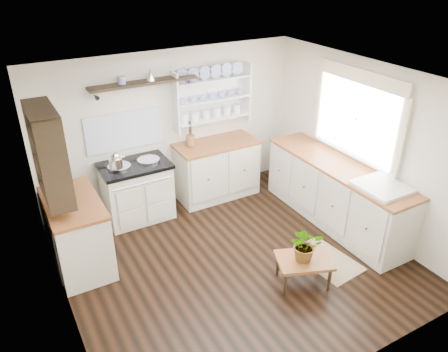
{
  "coord_description": "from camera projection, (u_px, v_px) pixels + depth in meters",
  "views": [
    {
      "loc": [
        -2.29,
        -3.78,
        3.51
      ],
      "look_at": [
        -0.02,
        0.25,
        1.1
      ],
      "focal_mm": 35.0,
      "sensor_mm": 36.0,
      "label": 1
    }
  ],
  "objects": [
    {
      "name": "floor",
      "position": [
        235.0,
        260.0,
        5.54
      ],
      "size": [
        4.0,
        3.8,
        0.01
      ],
      "primitive_type": "cube",
      "color": "black",
      "rests_on": "ground"
    },
    {
      "name": "wall_back",
      "position": [
        171.0,
        128.0,
        6.48
      ],
      "size": [
        4.0,
        0.02,
        2.3
      ],
      "primitive_type": "cube",
      "color": "beige",
      "rests_on": "ground"
    },
    {
      "name": "wall_right",
      "position": [
        364.0,
        146.0,
        5.88
      ],
      "size": [
        0.02,
        3.8,
        2.3
      ],
      "primitive_type": "cube",
      "color": "beige",
      "rests_on": "ground"
    },
    {
      "name": "wall_left",
      "position": [
        56.0,
        229.0,
        4.14
      ],
      "size": [
        0.02,
        3.8,
        2.3
      ],
      "primitive_type": "cube",
      "color": "beige",
      "rests_on": "ground"
    },
    {
      "name": "ceiling",
      "position": [
        238.0,
        82.0,
        4.48
      ],
      "size": [
        4.0,
        3.8,
        0.01
      ],
      "primitive_type": "cube",
      "color": "white",
      "rests_on": "wall_back"
    },
    {
      "name": "window",
      "position": [
        357.0,
        114.0,
        5.78
      ],
      "size": [
        0.08,
        1.55,
        1.22
      ],
      "color": "white",
      "rests_on": "wall_right"
    },
    {
      "name": "aga_cooker",
      "position": [
        137.0,
        191.0,
        6.24
      ],
      "size": [
        0.96,
        0.67,
        0.89
      ],
      "color": "beige",
      "rests_on": "floor"
    },
    {
      "name": "back_cabinets",
      "position": [
        216.0,
        168.0,
        6.83
      ],
      "size": [
        1.27,
        0.63,
        0.9
      ],
      "color": "beige",
      "rests_on": "floor"
    },
    {
      "name": "right_cabinets",
      "position": [
        336.0,
        193.0,
        6.15
      ],
      "size": [
        0.62,
        2.43,
        0.9
      ],
      "color": "beige",
      "rests_on": "floor"
    },
    {
      "name": "belfast_sink",
      "position": [
        380.0,
        195.0,
        5.41
      ],
      "size": [
        0.55,
        0.6,
        0.45
      ],
      "color": "white",
      "rests_on": "right_cabinets"
    },
    {
      "name": "left_cabinets",
      "position": [
        77.0,
        232.0,
        5.29
      ],
      "size": [
        0.62,
        1.13,
        0.9
      ],
      "color": "beige",
      "rests_on": "floor"
    },
    {
      "name": "plate_rack",
      "position": [
        210.0,
        96.0,
        6.55
      ],
      "size": [
        1.2,
        0.22,
        0.9
      ],
      "color": "white",
      "rests_on": "wall_back"
    },
    {
      "name": "high_shelf",
      "position": [
        144.0,
        83.0,
        5.86
      ],
      "size": [
        1.5,
        0.29,
        0.16
      ],
      "color": "black",
      "rests_on": "wall_back"
    },
    {
      "name": "left_shelving",
      "position": [
        49.0,
        153.0,
        4.72
      ],
      "size": [
        0.28,
        0.8,
        1.05
      ],
      "primitive_type": "cube",
      "color": "black",
      "rests_on": "wall_left"
    },
    {
      "name": "kettle",
      "position": [
        116.0,
        160.0,
        5.75
      ],
      "size": [
        0.18,
        0.18,
        0.22
      ],
      "primitive_type": null,
      "color": "silver",
      "rests_on": "aga_cooker"
    },
    {
      "name": "utensil_crock",
      "position": [
        190.0,
        140.0,
        6.47
      ],
      "size": [
        0.13,
        0.13,
        0.15
      ],
      "primitive_type": "cylinder",
      "color": "brown",
      "rests_on": "back_cabinets"
    },
    {
      "name": "center_table",
      "position": [
        304.0,
        262.0,
        5.05
      ],
      "size": [
        0.74,
        0.64,
        0.34
      ],
      "rotation": [
        0.0,
        0.0,
        -0.37
      ],
      "color": "brown",
      "rests_on": "floor"
    },
    {
      "name": "potted_plant",
      "position": [
        306.0,
        245.0,
        4.93
      ],
      "size": [
        0.48,
        0.46,
        0.41
      ],
      "primitive_type": "imported",
      "rotation": [
        0.0,
        0.0,
        -0.48
      ],
      "color": "#3F7233",
      "rests_on": "center_table"
    },
    {
      "name": "floor_rug",
      "position": [
        326.0,
        260.0,
        5.53
      ],
      "size": [
        0.64,
        0.9,
        0.02
      ],
      "primitive_type": "cube",
      "rotation": [
        0.0,
        0.0,
        0.11
      ],
      "color": "#8F6A53",
      "rests_on": "floor"
    }
  ]
}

